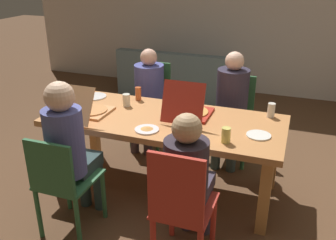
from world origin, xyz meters
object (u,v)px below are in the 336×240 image
Objects in this scene: pizza_box_1 at (88,110)px; drinking_glass_1 at (126,100)px; person_3 at (148,91)px; plate_2 at (259,135)px; person_1 at (189,174)px; chair_3 at (153,99)px; couch at (178,79)px; plate_1 at (95,96)px; drinking_glass_2 at (271,110)px; pizza_box_0 at (189,111)px; chair_1 at (181,207)px; person_2 at (70,145)px; chair_2 at (62,181)px; drinking_glass_3 at (138,94)px; dining_table at (164,127)px; plate_0 at (147,129)px; chair_0 at (232,114)px; person_0 at (231,100)px; drinking_glass_0 at (226,135)px.

pizza_box_1 is 4.24× the size of drinking_glass_1.
person_3 reaches higher than plate_2.
person_1 is at bearing -27.20° from pizza_box_1.
couch is (-0.26, 1.70, -0.26)m from chair_3.
drinking_glass_2 reaches higher than plate_1.
pizza_box_0 is 3.73× the size of drinking_glass_2.
person_2 is (-0.97, 0.16, 0.23)m from chair_1.
chair_2 is 0.28m from person_2.
chair_2 is 1.30m from drinking_glass_3.
dining_table is 0.57m from drinking_glass_3.
person_1 reaches higher than plate_0.
chair_3 is at bearing 80.01° from pizza_box_1.
person_2 is (-0.97, -1.65, 0.25)m from chair_0.
person_2 is at bearing -71.88° from pizza_box_1.
person_2 is at bearing -92.66° from drinking_glass_1.
chair_1 is at bearing -115.06° from plate_2.
person_1 is at bearing -90.00° from person_0.
pizza_box_0 reaches higher than plate_1.
person_3 is at bearing 122.24° from dining_table.
person_1 reaches higher than drinking_glass_3.
plate_0 reaches higher than dining_table.
drinking_glass_2 is at bearing 2.32° from plate_1.
person_1 is 9.42× the size of drinking_glass_1.
chair_3 is at bearing 90.00° from person_2.
person_1 is at bearing -60.41° from chair_3.
plate_2 is at bearing -68.32° from chair_0.
drinking_glass_3 is at bearing 160.59° from plate_2.
chair_2 is 1.69× the size of pizza_box_1.
drinking_glass_0 is at bearing 70.93° from person_1.
pizza_box_0 is 1.10m from plate_1.
dining_table is at bearing 173.95° from plate_2.
chair_0 is 0.26m from person_0.
dining_table is at bearing -19.23° from drinking_glass_1.
chair_2 reaches higher than dining_table.
drinking_glass_2 is (0.44, 1.28, 0.29)m from chair_1.
person_0 is at bearing 59.79° from chair_2.
drinking_glass_2 is at bearing -22.49° from chair_3.
person_3 is 0.97m from pizza_box_0.
pizza_box_1 is (-1.16, 0.76, 0.27)m from chair_1.
couch is at bearing 126.11° from drinking_glass_2.
drinking_glass_0 reaches higher than plate_1.
plate_2 is (0.66, -0.21, -0.05)m from pizza_box_0.
plate_0 is 0.76m from drinking_glass_3.
chair_1 is (0.47, -0.92, -0.14)m from dining_table.
drinking_glass_3 reaches higher than drinking_glass_2.
chair_2 is 0.70× the size of person_2.
plate_2 is (1.36, 0.67, 0.00)m from person_2.
person_2 is at bearing -94.11° from drinking_glass_3.
chair_1 is 2.10m from chair_3.
dining_table is 0.89m from person_0.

